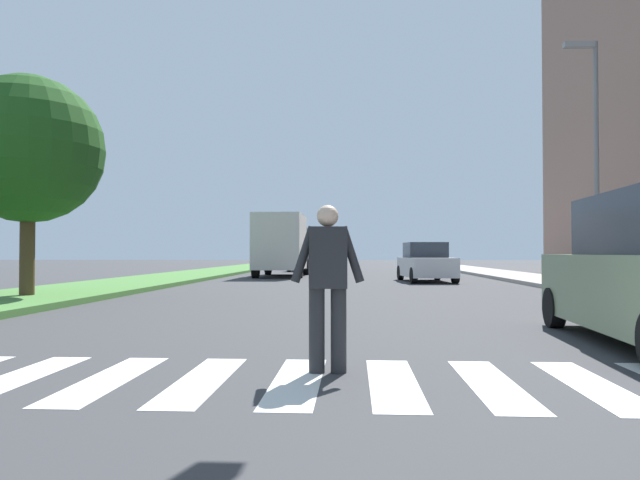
{
  "coord_description": "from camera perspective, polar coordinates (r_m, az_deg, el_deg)",
  "views": [
    {
      "loc": [
        0.53,
        2.56,
        1.21
      ],
      "look_at": [
        -0.57,
        21.93,
        1.63
      ],
      "focal_mm": 33.03,
      "sensor_mm": 36.0,
      "label": 1
    }
  ],
  "objects": [
    {
      "name": "ground_plane",
      "position": [
        27.47,
        2.16,
        -3.77
      ],
      "size": [
        140.0,
        140.0,
        0.0
      ],
      "primitive_type": "plane",
      "color": "#38383A"
    },
    {
      "name": "crosswalk",
      "position": [
        5.68,
        -2.26,
        -13.49
      ],
      "size": [
        7.65,
        2.2,
        0.01
      ],
      "color": "silver",
      "rests_on": "ground_plane"
    },
    {
      "name": "tree_mid",
      "position": [
        16.7,
        -26.41,
        7.83
      ],
      "size": [
        3.72,
        3.72,
        5.53
      ],
      "color": "#4C3823",
      "rests_on": "median_strip"
    },
    {
      "name": "truck_box_delivery",
      "position": [
        30.08,
        -3.68,
        -0.43
      ],
      "size": [
        2.4,
        6.2,
        3.1
      ],
      "color": "black",
      "rests_on": "ground_plane"
    },
    {
      "name": "sidewalk_right",
      "position": [
        26.65,
        20.47,
        -3.61
      ],
      "size": [
        3.0,
        64.0,
        0.15
      ],
      "primitive_type": "cube",
      "color": "#9E9991",
      "rests_on": "ground_plane"
    },
    {
      "name": "street_lamp_right",
      "position": [
        19.9,
        24.95,
        8.67
      ],
      "size": [
        1.02,
        0.24,
        7.5
      ],
      "color": "slate",
      "rests_on": "sidewalk_right"
    },
    {
      "name": "pedestrian_performer",
      "position": [
        5.95,
        0.75,
        -3.89
      ],
      "size": [
        0.75,
        0.27,
        1.69
      ],
      "color": "#262628",
      "rests_on": "ground_plane"
    },
    {
      "name": "sedan_distant",
      "position": [
        39.32,
        -1.41,
        -1.83
      ],
      "size": [
        2.13,
        4.72,
        1.75
      ],
      "color": "black",
      "rests_on": "ground_plane"
    },
    {
      "name": "median_strip",
      "position": [
        26.76,
        -14.7,
        -3.63
      ],
      "size": [
        3.8,
        64.0,
        0.15
      ],
      "primitive_type": "cube",
      "color": "#477A38",
      "rests_on": "ground_plane"
    },
    {
      "name": "sedan_midblock",
      "position": [
        25.1,
        10.22,
        -2.24
      ],
      "size": [
        2.18,
        4.16,
        1.65
      ],
      "color": "silver",
      "rests_on": "ground_plane"
    },
    {
      "name": "traffic_light_gantry",
      "position": [
        8.8,
        -27.4,
        19.72
      ],
      "size": [
        8.35,
        0.3,
        6.0
      ],
      "color": "gold",
      "rests_on": "median_strip"
    }
  ]
}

